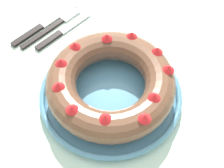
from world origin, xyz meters
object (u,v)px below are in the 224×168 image
serving_dish (112,95)px  serving_knife (41,27)px  cake_knife (60,33)px  bundt_cake (112,84)px  fork (55,25)px

serving_dish → serving_knife: (-0.29, 0.03, -0.01)m
serving_dish → cake_knife: 0.24m
bundt_cake → fork: bundt_cake is taller
cake_knife → fork: bearing=156.5°
serving_dish → fork: bearing=167.2°
fork → serving_knife: (-0.02, -0.03, 0.00)m
serving_knife → cake_knife: (0.05, 0.02, -0.00)m
serving_knife → fork: bearing=56.1°
serving_dish → bundt_cake: 0.04m
bundt_cake → serving_knife: size_ratio=1.30×
serving_knife → cake_knife: same height
serving_dish → cake_knife: bearing=167.9°
bundt_cake → fork: bearing=167.2°
serving_dish → serving_knife: serving_dish is taller
bundt_cake → cake_knife: (-0.23, 0.05, -0.05)m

